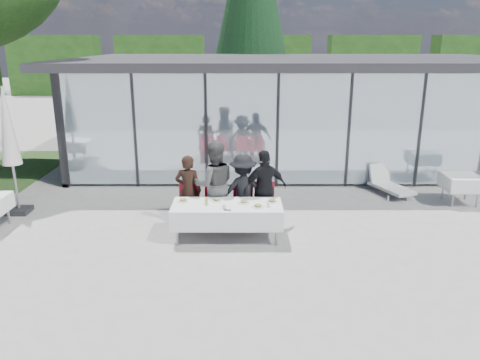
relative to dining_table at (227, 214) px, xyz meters
name	(u,v)px	position (x,y,z in m)	size (l,w,h in m)	color
ground	(240,248)	(0.26, -0.48, -0.54)	(90.00, 90.00, 0.00)	#989590
pavilion	(296,95)	(2.26, 7.68, 1.61)	(14.80, 8.80, 3.44)	gray
treeline	(214,65)	(-1.74, 27.52, 1.66)	(62.50, 2.00, 4.40)	#1A3C13
dining_table	(227,214)	(0.00, 0.00, 0.00)	(2.26, 0.96, 0.75)	white
diner_a	(188,191)	(-0.87, 0.74, 0.27)	(0.59, 0.59, 1.61)	black
diner_chair_a	(189,202)	(-0.87, 0.75, 0.00)	(0.44, 0.44, 0.97)	#B60C1D
diner_b	(214,184)	(-0.30, 0.74, 0.42)	(0.93, 0.93, 1.91)	#4D4D4D
diner_chair_b	(215,202)	(-0.30, 0.75, 0.00)	(0.44, 0.44, 0.97)	#B60C1D
diner_c	(243,191)	(0.33, 0.74, 0.27)	(1.05, 1.05, 1.62)	black
diner_chair_c	(243,202)	(0.33, 0.75, 0.00)	(0.44, 0.44, 0.97)	#B60C1D
diner_d	(265,188)	(0.81, 0.74, 0.32)	(1.01, 1.01, 1.72)	black
diner_chair_d	(265,202)	(0.81, 0.75, 0.00)	(0.44, 0.44, 0.97)	#B60C1D
plate_a	(183,200)	(-0.92, 0.19, 0.24)	(0.26, 0.26, 0.07)	white
plate_b	(217,200)	(-0.22, 0.22, 0.24)	(0.26, 0.26, 0.07)	white
plate_c	(244,202)	(0.35, 0.08, 0.24)	(0.26, 0.26, 0.07)	white
plate_d	(272,201)	(0.94, 0.13, 0.24)	(0.26, 0.26, 0.07)	white
plate_extra	(258,206)	(0.63, -0.17, 0.24)	(0.26, 0.26, 0.07)	white
juice_bottle	(207,202)	(-0.42, -0.05, 0.28)	(0.06, 0.06, 0.14)	#77A645
drinking_glasses	(247,206)	(0.40, -0.24, 0.26)	(0.96, 0.18, 0.10)	silver
folded_eyeglasses	(228,210)	(0.02, -0.36, 0.22)	(0.14, 0.03, 0.01)	black
spare_table_right	(461,182)	(5.84, 2.20, 0.02)	(0.86, 0.86, 0.74)	white
spare_chair_b	(441,167)	(5.95, 3.71, 0.00)	(0.45, 0.45, 0.97)	#B60C1D
market_umbrella	(8,134)	(-5.04, 1.50, 1.39)	(0.50, 0.50, 3.00)	black
lounger	(388,184)	(4.28, 3.07, -0.28)	(1.07, 1.46, 0.72)	silver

